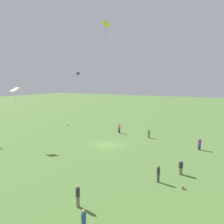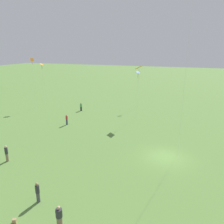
% 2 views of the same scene
% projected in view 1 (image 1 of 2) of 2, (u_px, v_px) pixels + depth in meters
% --- Properties ---
extents(ground_plane, '(240.00, 240.00, 0.00)m').
position_uv_depth(ground_plane, '(107.00, 145.00, 34.68)').
color(ground_plane, '#5B843D').
extents(person_2, '(0.47, 0.47, 1.77)m').
position_uv_depth(person_2, '(84.00, 222.00, 14.20)').
color(person_2, '#4C4C51').
rests_on(person_2, ground_plane).
extents(person_3, '(0.35, 0.35, 1.85)m').
position_uv_depth(person_3, '(78.00, 196.00, 17.34)').
color(person_3, '#847056').
rests_on(person_3, ground_plane).
extents(person_4, '(0.46, 0.46, 1.75)m').
position_uv_depth(person_4, '(158.00, 174.00, 21.65)').
color(person_4, '#4C4C51').
rests_on(person_4, ground_plane).
extents(person_5, '(0.56, 0.56, 1.60)m').
position_uv_depth(person_5, '(149.00, 134.00, 38.85)').
color(person_5, '#847056').
rests_on(person_5, ground_plane).
extents(person_6, '(0.60, 0.60, 1.87)m').
position_uv_depth(person_6, '(119.00, 128.00, 42.58)').
color(person_6, '#333D5B').
rests_on(person_6, ground_plane).
extents(person_7, '(0.63, 0.63, 1.61)m').
position_uv_depth(person_7, '(181.00, 167.00, 23.49)').
color(person_7, '#847056').
rests_on(person_7, ground_plane).
extents(person_8, '(0.61, 0.61, 1.80)m').
position_uv_depth(person_8, '(199.00, 144.00, 31.95)').
color(person_8, '#333D5B').
rests_on(person_8, ground_plane).
extents(kite_2, '(1.61, 1.56, 19.15)m').
position_uv_depth(kite_2, '(105.00, 28.00, 33.76)').
color(kite_2, yellow).
rests_on(kite_2, ground_plane).
extents(kite_4, '(1.32, 1.21, 9.01)m').
position_uv_depth(kite_4, '(15.00, 91.00, 34.32)').
color(kite_4, orange).
rests_on(kite_4, ground_plane).
extents(kite_6, '(0.82, 0.68, 11.94)m').
position_uv_depth(kite_6, '(78.00, 77.00, 46.49)').
color(kite_6, black).
rests_on(kite_6, ground_plane).
extents(picnic_bag_0, '(0.37, 0.35, 0.21)m').
position_uv_depth(picnic_bag_0, '(68.00, 125.00, 49.70)').
color(picnic_bag_0, '#A58459').
rests_on(picnic_bag_0, ground_plane).
extents(picnic_bag_1, '(0.31, 0.33, 0.31)m').
position_uv_depth(picnic_bag_1, '(182.00, 187.00, 20.41)').
color(picnic_bag_1, '#A58459').
rests_on(picnic_bag_1, ground_plane).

